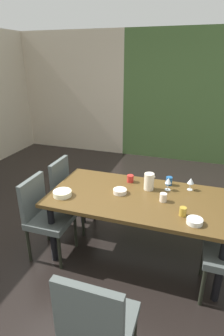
# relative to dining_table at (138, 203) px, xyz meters

# --- Properties ---
(ground_plane) EXTENTS (5.87, 6.33, 0.02)m
(ground_plane) POSITION_rel_dining_table_xyz_m (-0.72, 0.19, -0.68)
(ground_plane) COLOR black
(back_panel_interior) EXTENTS (2.55, 0.10, 2.65)m
(back_panel_interior) POSITION_rel_dining_table_xyz_m (-2.39, 3.31, 0.66)
(back_panel_interior) COLOR beige
(back_panel_interior) RESTS_ON ground_plane
(garden_window_panel) EXTENTS (3.32, 0.10, 2.65)m
(garden_window_panel) POSITION_rel_dining_table_xyz_m (0.55, 3.31, 0.66)
(garden_window_panel) COLOR #436031
(garden_window_panel) RESTS_ON ground_plane
(dining_table) EXTENTS (1.89, 0.97, 0.75)m
(dining_table) POSITION_rel_dining_table_xyz_m (0.00, 0.00, 0.00)
(dining_table) COLOR #523B1B
(dining_table) RESTS_ON ground_plane
(chair_left_far) EXTENTS (0.45, 0.44, 0.91)m
(chair_left_far) POSITION_rel_dining_table_xyz_m (-0.98, 0.30, -0.15)
(chair_left_far) COLOR #4C5351
(chair_left_far) RESTS_ON ground_plane
(chair_head_near) EXTENTS (0.44, 0.44, 0.99)m
(chair_head_near) POSITION_rel_dining_table_xyz_m (0.05, -1.35, -0.12)
(chair_head_near) COLOR #4C5351
(chair_head_near) RESTS_ON ground_plane
(chair_left_near) EXTENTS (0.45, 0.44, 0.92)m
(chair_left_near) POSITION_rel_dining_table_xyz_m (-0.98, -0.30, -0.15)
(chair_left_near) COLOR #4C5351
(chair_left_near) RESTS_ON ground_plane
(wine_glass_east) EXTENTS (0.07, 0.07, 0.14)m
(wine_glass_east) POSITION_rel_dining_table_xyz_m (0.50, 0.33, 0.18)
(wine_glass_east) COLOR silver
(wine_glass_east) RESTS_ON dining_table
(wine_glass_right) EXTENTS (0.07, 0.07, 0.14)m
(wine_glass_right) POSITION_rel_dining_table_xyz_m (0.27, 0.25, 0.19)
(wine_glass_right) COLOR silver
(wine_glass_right) RESTS_ON dining_table
(serving_bowl_near_window) EXTENTS (0.19, 0.19, 0.05)m
(serving_bowl_near_window) POSITION_rel_dining_table_xyz_m (-0.77, -0.24, 0.11)
(serving_bowl_near_window) COLOR white
(serving_bowl_near_window) RESTS_ON dining_table
(serving_bowl_left) EXTENTS (0.15, 0.15, 0.05)m
(serving_bowl_left) POSITION_rel_dining_table_xyz_m (-0.21, 0.01, 0.10)
(serving_bowl_left) COLOR silver
(serving_bowl_left) RESTS_ON dining_table
(serving_bowl_center) EXTENTS (0.14, 0.14, 0.05)m
(serving_bowl_center) POSITION_rel_dining_table_xyz_m (0.58, -0.32, 0.10)
(serving_bowl_center) COLOR white
(serving_bowl_center) RESTS_ON dining_table
(cup_west) EXTENTS (0.07, 0.07, 0.10)m
(cup_west) POSITION_rel_dining_table_xyz_m (0.27, 0.38, 0.13)
(cup_west) COLOR #1E508A
(cup_west) RESTS_ON dining_table
(cup_north) EXTENTS (0.07, 0.07, 0.08)m
(cup_north) POSITION_rel_dining_table_xyz_m (0.47, -0.23, 0.12)
(cup_north) COLOR #AE882B
(cup_north) RESTS_ON dining_table
(cup_near_shelf) EXTENTS (0.08, 0.08, 0.08)m
(cup_near_shelf) POSITION_rel_dining_table_xyz_m (-0.18, 0.31, 0.12)
(cup_near_shelf) COLOR red
(cup_near_shelf) RESTS_ON dining_table
(cup_rear) EXTENTS (0.07, 0.07, 0.09)m
(cup_rear) POSITION_rel_dining_table_xyz_m (0.26, -0.02, 0.12)
(cup_rear) COLOR #F1DEC7
(cup_rear) RESTS_ON dining_table
(pitcher_front) EXTENTS (0.12, 0.11, 0.19)m
(pitcher_front) POSITION_rel_dining_table_xyz_m (0.07, 0.20, 0.18)
(pitcher_front) COLOR #ECE0C6
(pitcher_front) RESTS_ON dining_table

